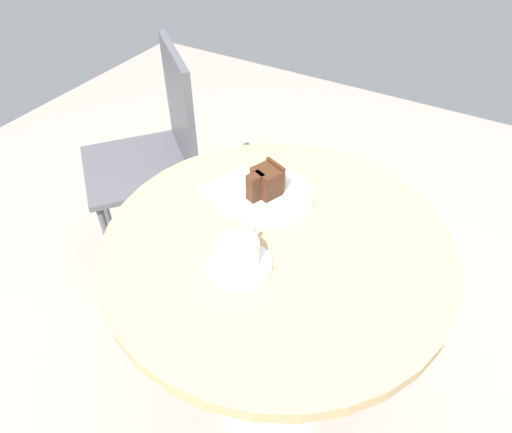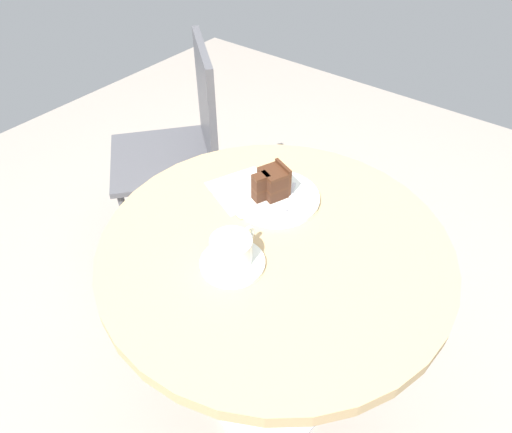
{
  "view_description": "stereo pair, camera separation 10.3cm",
  "coord_description": "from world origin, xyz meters",
  "px_view_note": "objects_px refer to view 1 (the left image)",
  "views": [
    {
      "loc": [
        -0.66,
        -0.33,
        1.43
      ],
      "look_at": [
        0.01,
        0.06,
        0.74
      ],
      "focal_mm": 32.0,
      "sensor_mm": 36.0,
      "label": 1
    },
    {
      "loc": [
        -0.6,
        -0.41,
        1.43
      ],
      "look_at": [
        0.01,
        0.06,
        0.74
      ],
      "focal_mm": 32.0,
      "sensor_mm": 36.0,
      "label": 2
    }
  ],
  "objects_px": {
    "teaspoon": "(229,252)",
    "fork": "(284,203)",
    "napkin": "(238,193)",
    "cafe_chair": "(159,147)",
    "cake_slice": "(266,182)",
    "saucer": "(239,265)",
    "cake_plate": "(270,196)",
    "coffee_cup": "(238,251)"
  },
  "relations": [
    {
      "from": "fork",
      "to": "teaspoon",
      "type": "bearing_deg",
      "value": -34.6
    },
    {
      "from": "saucer",
      "to": "teaspoon",
      "type": "relative_size",
      "value": 1.42
    },
    {
      "from": "cake_slice",
      "to": "cafe_chair",
      "type": "xyz_separation_m",
      "value": [
        0.24,
        0.57,
        -0.22
      ]
    },
    {
      "from": "napkin",
      "to": "fork",
      "type": "bearing_deg",
      "value": -85.87
    },
    {
      "from": "cake_plate",
      "to": "cake_slice",
      "type": "height_order",
      "value": "cake_slice"
    },
    {
      "from": "coffee_cup",
      "to": "fork",
      "type": "bearing_deg",
      "value": -0.07
    },
    {
      "from": "cake_plate",
      "to": "teaspoon",
      "type": "bearing_deg",
      "value": -175.54
    },
    {
      "from": "coffee_cup",
      "to": "cake_plate",
      "type": "distance_m",
      "value": 0.23
    },
    {
      "from": "cake_plate",
      "to": "cafe_chair",
      "type": "distance_m",
      "value": 0.65
    },
    {
      "from": "saucer",
      "to": "cafe_chair",
      "type": "relative_size",
      "value": 0.16
    },
    {
      "from": "saucer",
      "to": "cake_slice",
      "type": "xyz_separation_m",
      "value": [
        0.23,
        0.07,
        0.04
      ]
    },
    {
      "from": "cake_plate",
      "to": "fork",
      "type": "relative_size",
      "value": 1.58
    },
    {
      "from": "teaspoon",
      "to": "cake_slice",
      "type": "distance_m",
      "value": 0.22
    },
    {
      "from": "teaspoon",
      "to": "fork",
      "type": "relative_size",
      "value": 0.72
    },
    {
      "from": "saucer",
      "to": "cafe_chair",
      "type": "distance_m",
      "value": 0.81
    },
    {
      "from": "saucer",
      "to": "teaspoon",
      "type": "xyz_separation_m",
      "value": [
        0.02,
        0.04,
        0.01
      ]
    },
    {
      "from": "teaspoon",
      "to": "cake_plate",
      "type": "xyz_separation_m",
      "value": [
        0.22,
        0.02,
        -0.0
      ]
    },
    {
      "from": "cake_plate",
      "to": "cafe_chair",
      "type": "relative_size",
      "value": 0.25
    },
    {
      "from": "saucer",
      "to": "cafe_chair",
      "type": "xyz_separation_m",
      "value": [
        0.47,
        0.64,
        -0.18
      ]
    },
    {
      "from": "cake_slice",
      "to": "coffee_cup",
      "type": "bearing_deg",
      "value": -165.0
    },
    {
      "from": "teaspoon",
      "to": "cake_plate",
      "type": "relative_size",
      "value": 0.46
    },
    {
      "from": "fork",
      "to": "napkin",
      "type": "distance_m",
      "value": 0.13
    },
    {
      "from": "coffee_cup",
      "to": "cake_slice",
      "type": "relative_size",
      "value": 1.25
    },
    {
      "from": "coffee_cup",
      "to": "teaspoon",
      "type": "height_order",
      "value": "coffee_cup"
    },
    {
      "from": "napkin",
      "to": "cafe_chair",
      "type": "xyz_separation_m",
      "value": [
        0.26,
        0.5,
        -0.18
      ]
    },
    {
      "from": "saucer",
      "to": "fork",
      "type": "distance_m",
      "value": 0.22
    },
    {
      "from": "teaspoon",
      "to": "cake_slice",
      "type": "height_order",
      "value": "cake_slice"
    },
    {
      "from": "coffee_cup",
      "to": "cake_plate",
      "type": "bearing_deg",
      "value": 11.96
    },
    {
      "from": "saucer",
      "to": "cake_plate",
      "type": "bearing_deg",
      "value": 12.95
    },
    {
      "from": "cake_plate",
      "to": "napkin",
      "type": "xyz_separation_m",
      "value": [
        -0.03,
        0.08,
        -0.0
      ]
    },
    {
      "from": "cake_slice",
      "to": "napkin",
      "type": "relative_size",
      "value": 0.48
    },
    {
      "from": "fork",
      "to": "coffee_cup",
      "type": "bearing_deg",
      "value": -25.85
    },
    {
      "from": "cake_plate",
      "to": "napkin",
      "type": "height_order",
      "value": "cake_plate"
    },
    {
      "from": "saucer",
      "to": "fork",
      "type": "bearing_deg",
      "value": 1.42
    },
    {
      "from": "teaspoon",
      "to": "cake_plate",
      "type": "distance_m",
      "value": 0.22
    },
    {
      "from": "cafe_chair",
      "to": "cake_plate",
      "type": "bearing_deg",
      "value": 17.82
    },
    {
      "from": "saucer",
      "to": "cake_slice",
      "type": "height_order",
      "value": "cake_slice"
    },
    {
      "from": "napkin",
      "to": "coffee_cup",
      "type": "bearing_deg",
      "value": -147.54
    },
    {
      "from": "fork",
      "to": "cafe_chair",
      "type": "bearing_deg",
      "value": -137.61
    },
    {
      "from": "coffee_cup",
      "to": "napkin",
      "type": "bearing_deg",
      "value": 32.46
    },
    {
      "from": "teaspoon",
      "to": "napkin",
      "type": "height_order",
      "value": "teaspoon"
    },
    {
      "from": "cafe_chair",
      "to": "coffee_cup",
      "type": "bearing_deg",
      "value": 3.65
    }
  ]
}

